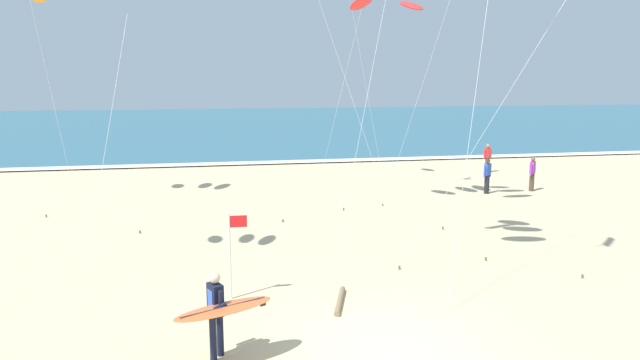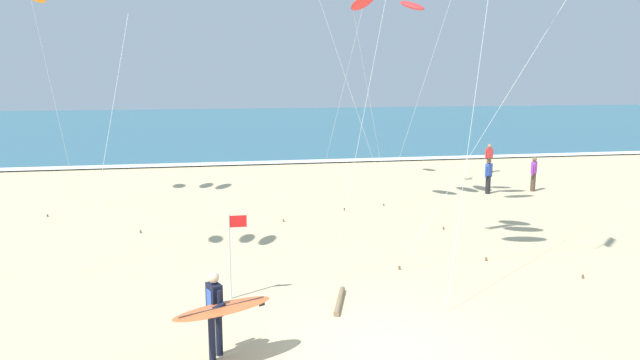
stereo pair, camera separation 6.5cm
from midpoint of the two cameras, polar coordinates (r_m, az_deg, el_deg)
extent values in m
plane|color=#CCB789|center=(11.85, 6.78, -16.22)|extent=(160.00, 160.00, 0.00)
cube|color=#2D6075|center=(64.77, -7.86, 5.51)|extent=(160.00, 60.00, 0.08)
cube|color=white|center=(35.31, -5.31, 1.75)|extent=(160.00, 1.23, 0.01)
cylinder|color=black|center=(11.30, -10.67, -15.23)|extent=(0.13, 0.13, 0.88)
cylinder|color=black|center=(11.51, -9.99, -14.71)|extent=(0.13, 0.13, 0.88)
cube|color=black|center=(11.11, -10.45, -11.51)|extent=(0.32, 0.39, 0.60)
cube|color=blue|center=(11.06, -10.96, -11.41)|extent=(0.09, 0.19, 0.32)
sphere|color=beige|center=(10.97, -10.53, -9.47)|extent=(0.21, 0.21, 0.21)
cylinder|color=black|center=(10.88, -9.96, -11.36)|extent=(0.09, 0.09, 0.26)
cylinder|color=black|center=(10.83, -10.02, -12.21)|extent=(0.26, 0.18, 0.14)
cylinder|color=black|center=(11.32, -10.94, -11.32)|extent=(0.09, 0.09, 0.56)
ellipsoid|color=orange|center=(10.83, -9.63, -12.41)|extent=(1.98, 1.32, 0.08)
cube|color=#333333|center=(10.82, -9.63, -12.23)|extent=(1.55, 0.71, 0.01)
cube|color=#262628|center=(11.19, -5.82, -11.94)|extent=(0.11, 0.06, 0.14)
cylinder|color=silver|center=(15.00, 4.82, 9.59)|extent=(1.93, 0.27, 10.02)
cylinder|color=brown|center=(16.26, 7.73, -8.57)|extent=(0.06, 0.06, 0.10)
cylinder|color=silver|center=(18.13, -20.28, 4.50)|extent=(0.99, 3.94, 7.11)
cylinder|color=brown|center=(20.60, -17.44, -4.91)|extent=(0.06, 0.06, 0.10)
cylinder|color=silver|center=(20.74, 1.77, 11.83)|extent=(4.06, 0.35, 11.49)
cylinder|color=brown|center=(21.21, -3.77, -4.03)|extent=(0.06, 0.06, 0.10)
cylinder|color=silver|center=(14.68, 15.30, 10.74)|extent=(2.60, 3.28, 10.77)
cylinder|color=brown|center=(17.51, 15.94, -7.50)|extent=(0.06, 0.06, 0.10)
cylinder|color=silver|center=(24.71, -24.92, 7.03)|extent=(0.58, 2.34, 8.38)
cylinder|color=brown|center=(24.21, -25.47, -3.22)|extent=(0.06, 0.06, 0.10)
ellipsoid|color=red|center=(23.82, 8.91, 16.64)|extent=(1.03, 1.52, 0.62)
ellipsoid|color=red|center=(22.62, 4.06, 17.09)|extent=(1.03, 1.52, 0.62)
cylinder|color=silver|center=(21.49, 9.14, 6.69)|extent=(1.05, 3.70, 7.78)
cylinder|color=brown|center=(20.60, 11.94, -4.66)|extent=(0.06, 0.06, 0.10)
cylinder|color=silver|center=(23.97, 4.60, 8.55)|extent=(2.54, 2.62, 8.95)
cylinder|color=brown|center=(22.99, 2.27, -2.89)|extent=(0.06, 0.06, 0.10)
cylinder|color=silver|center=(15.66, 17.14, 6.80)|extent=(4.43, 1.67, 8.70)
cylinder|color=brown|center=(16.93, 24.38, -8.66)|extent=(0.06, 0.06, 0.10)
cylinder|color=silver|center=(25.14, 2.85, 11.92)|extent=(1.90, 4.31, 11.82)
cylinder|color=brown|center=(23.88, 6.14, -2.44)|extent=(0.06, 0.06, 0.10)
cylinder|color=#4C3D2D|center=(28.48, 20.10, -0.19)|extent=(0.22, 0.22, 0.84)
cube|color=purple|center=(28.38, 20.19, 1.18)|extent=(0.36, 0.35, 0.54)
sphere|color=brown|center=(28.32, 20.24, 1.94)|extent=(0.20, 0.20, 0.20)
cylinder|color=purple|center=(28.19, 20.04, 0.93)|extent=(0.08, 0.08, 0.50)
cylinder|color=purple|center=(28.59, 20.31, 1.03)|extent=(0.08, 0.08, 0.50)
cylinder|color=black|center=(27.23, 16.07, -0.42)|extent=(0.22, 0.22, 0.84)
cube|color=#3351B7|center=(27.11, 16.14, 1.01)|extent=(0.37, 0.31, 0.54)
sphere|color=brown|center=(27.06, 16.18, 1.80)|extent=(0.20, 0.20, 0.20)
cylinder|color=#3351B7|center=(27.30, 16.38, 0.85)|extent=(0.08, 0.08, 0.50)
cylinder|color=#3351B7|center=(26.96, 15.88, 0.76)|extent=(0.08, 0.08, 0.50)
cylinder|color=#4C3D2D|center=(33.18, 16.11, 1.43)|extent=(0.22, 0.22, 0.84)
cube|color=red|center=(33.08, 16.17, 2.61)|extent=(0.34, 0.22, 0.54)
sphere|color=#A87A59|center=(33.04, 16.20, 3.26)|extent=(0.20, 0.20, 0.20)
cylinder|color=red|center=(33.22, 16.46, 2.45)|extent=(0.08, 0.08, 0.50)
cylinder|color=red|center=(32.98, 15.86, 2.43)|extent=(0.08, 0.08, 0.50)
cylinder|color=silver|center=(13.95, -9.01, -7.48)|extent=(0.05, 0.05, 2.10)
cube|color=red|center=(13.73, -8.19, -4.06)|extent=(0.40, 0.02, 0.28)
cylinder|color=#846B4C|center=(13.85, 1.84, -11.82)|extent=(0.60, 1.55, 0.13)
camera|label=1|loc=(0.03, -90.12, -0.02)|focal=32.42mm
camera|label=2|loc=(0.03, 89.88, 0.02)|focal=32.42mm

